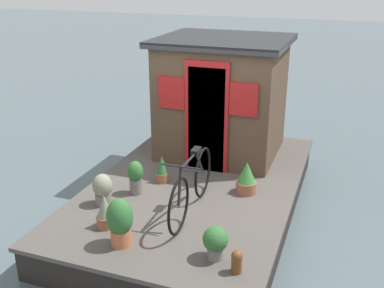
% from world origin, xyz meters
% --- Properties ---
extents(ground_plane, '(60.00, 60.00, 0.00)m').
position_xyz_m(ground_plane, '(0.00, 0.00, 0.00)').
color(ground_plane, '#4C5B60').
extents(houseboat_deck, '(4.91, 3.02, 0.51)m').
position_xyz_m(houseboat_deck, '(0.00, 0.00, 0.25)').
color(houseboat_deck, '#4C4742').
rests_on(houseboat_deck, ground_plane).
extents(houseboat_cabin, '(1.94, 2.16, 2.03)m').
position_xyz_m(houseboat_cabin, '(1.34, 0.00, 1.53)').
color(houseboat_cabin, '#4C3828').
rests_on(houseboat_cabin, houseboat_deck).
extents(bicycle, '(1.77, 0.50, 0.87)m').
position_xyz_m(bicycle, '(-0.91, -0.25, 0.91)').
color(bicycle, black).
rests_on(bicycle, houseboat_deck).
extents(potted_plant_thyme, '(0.29, 0.29, 0.40)m').
position_xyz_m(potted_plant_thyme, '(-1.80, -0.86, 0.73)').
color(potted_plant_thyme, slate).
rests_on(potted_plant_thyme, houseboat_deck).
extents(potted_plant_lavender, '(0.23, 0.23, 0.46)m').
position_xyz_m(potted_plant_lavender, '(-1.64, 0.65, 0.72)').
color(potted_plant_lavender, '#935138').
rests_on(potted_plant_lavender, houseboat_deck).
extents(potted_plant_mint, '(0.23, 0.23, 0.51)m').
position_xyz_m(potted_plant_mint, '(-0.66, 0.71, 0.78)').
color(potted_plant_mint, slate).
rests_on(potted_plant_mint, houseboat_deck).
extents(potted_plant_ivy, '(0.27, 0.27, 0.46)m').
position_xyz_m(potted_plant_ivy, '(-1.12, 0.99, 0.74)').
color(potted_plant_ivy, slate).
rests_on(potted_plant_ivy, houseboat_deck).
extents(potted_plant_fern, '(0.20, 0.20, 0.44)m').
position_xyz_m(potted_plant_fern, '(-0.18, 0.50, 0.71)').
color(potted_plant_fern, '#935138').
rests_on(potted_plant_fern, houseboat_deck).
extents(potted_plant_basil, '(0.32, 0.32, 0.61)m').
position_xyz_m(potted_plant_basil, '(-1.92, 0.28, 0.83)').
color(potted_plant_basil, '#B2603D').
rests_on(potted_plant_basil, houseboat_deck).
extents(potted_plant_rosemary, '(0.30, 0.30, 0.48)m').
position_xyz_m(potted_plant_rosemary, '(-0.09, -0.81, 0.74)').
color(potted_plant_rosemary, '#935138').
rests_on(potted_plant_rosemary, houseboat_deck).
extents(mooring_bollard, '(0.13, 0.13, 0.27)m').
position_xyz_m(mooring_bollard, '(-1.97, -1.16, 0.65)').
color(mooring_bollard, brown).
rests_on(mooring_bollard, houseboat_deck).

